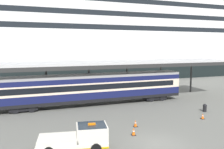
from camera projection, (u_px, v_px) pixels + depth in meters
The scene contains 9 objects.
ground_plane at pixel (158, 143), 18.97m from camera, with size 400.00×400.00×0.00m, color #63645E.
cruise_ship at pixel (84, 23), 60.85m from camera, with size 152.89×26.13×39.63m.
platform_canopy at pixel (93, 64), 31.29m from camera, with size 41.55×5.51×5.69m.
train_carriage at pixel (94, 88), 31.24m from camera, with size 24.69×2.81×4.11m.
service_truck at pixel (79, 137), 17.65m from camera, with size 5.47×2.92×2.02m.
traffic_cone_near at pixel (135, 123), 22.81m from camera, with size 0.36×0.36×0.68m.
traffic_cone_mid at pixel (203, 116), 25.25m from camera, with size 0.36×0.36×0.61m.
traffic_cone_far at pixel (134, 132), 20.60m from camera, with size 0.36×0.36×0.66m.
quay_bollard at pixel (205, 107), 28.06m from camera, with size 0.48×0.48×0.96m.
Camera 1 is at (-9.66, -15.84, 7.76)m, focal length 37.70 mm.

